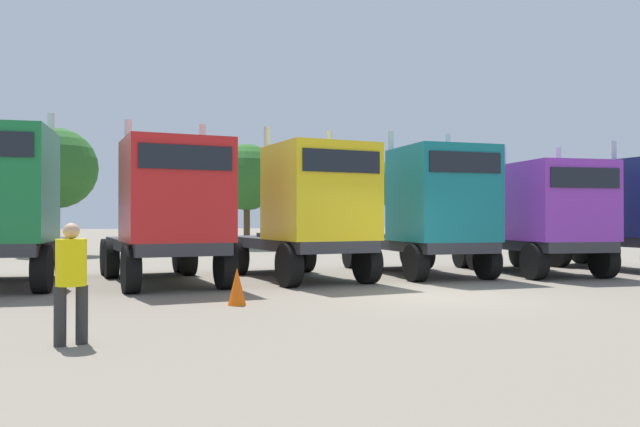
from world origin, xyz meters
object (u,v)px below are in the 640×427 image
object	(u,v)px
semi_truck_yellow	(309,211)
visitor_in_hivis	(71,275)
semi_truck_green	(1,205)
semi_truck_purple	(547,216)
semi_truck_teal	(432,210)
semi_truck_red	(170,212)
traffic_cone_mid	(237,286)

from	to	relation	value
semi_truck_yellow	visitor_in_hivis	size ratio (longest dim) A/B	4.08
semi_truck_green	visitor_in_hivis	bearing A→B (deg)	18.79
semi_truck_purple	semi_truck_teal	bearing A→B (deg)	-95.92
semi_truck_teal	semi_truck_purple	size ratio (longest dim) A/B	1.06
semi_truck_red	semi_truck_yellow	bearing A→B (deg)	86.20
semi_truck_purple	visitor_in_hivis	bearing A→B (deg)	-57.06
semi_truck_yellow	semi_truck_purple	bearing A→B (deg)	78.29
semi_truck_green	semi_truck_purple	xyz separation A→B (m)	(14.85, -0.81, -0.27)
semi_truck_red	semi_truck_purple	distance (m)	10.95
semi_truck_red	visitor_in_hivis	bearing A→B (deg)	-20.64
semi_truck_purple	traffic_cone_mid	world-z (taller)	semi_truck_purple
semi_truck_red	traffic_cone_mid	bearing A→B (deg)	7.33
traffic_cone_mid	semi_truck_yellow	bearing A→B (deg)	57.03
semi_truck_purple	traffic_cone_mid	bearing A→B (deg)	-65.19
semi_truck_red	semi_truck_yellow	distance (m)	3.72
semi_truck_purple	semi_truck_green	bearing A→B (deg)	-88.63
semi_truck_green	visitor_in_hivis	size ratio (longest dim) A/B	3.59
semi_truck_yellow	traffic_cone_mid	distance (m)	5.23
visitor_in_hivis	semi_truck_purple	bearing A→B (deg)	-78.90
semi_truck_yellow	semi_truck_red	bearing A→B (deg)	-94.97
semi_truck_green	semi_truck_yellow	world-z (taller)	semi_truck_green
traffic_cone_mid	semi_truck_red	bearing A→B (deg)	103.81
semi_truck_green	semi_truck_teal	distance (m)	11.40
traffic_cone_mid	visitor_in_hivis	bearing A→B (deg)	-131.08
semi_truck_purple	visitor_in_hivis	xyz separation A→B (m)	(-12.78, -6.92, -0.82)
semi_truck_green	traffic_cone_mid	xyz separation A→B (m)	(4.90, -4.50, -1.67)
semi_truck_teal	traffic_cone_mid	size ratio (longest dim) A/B	8.49
semi_truck_green	semi_truck_yellow	size ratio (longest dim) A/B	0.88
semi_truck_green	semi_truck_teal	xyz separation A→B (m)	(11.40, -0.18, -0.10)
semi_truck_yellow	semi_truck_purple	world-z (taller)	semi_truck_yellow
semi_truck_purple	semi_truck_yellow	bearing A→B (deg)	-89.55
semi_truck_red	visitor_in_hivis	world-z (taller)	semi_truck_red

